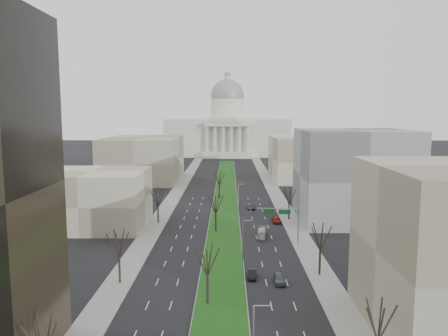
# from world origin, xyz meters

# --- Properties ---
(ground) EXTENTS (600.00, 600.00, 0.00)m
(ground) POSITION_xyz_m (0.00, 120.00, 0.00)
(ground) COLOR black
(ground) RESTS_ON ground
(median) EXTENTS (8.00, 222.03, 0.20)m
(median) POSITION_xyz_m (0.00, 118.99, 0.10)
(median) COLOR #999993
(median) RESTS_ON ground
(sidewalk_left) EXTENTS (5.00, 330.00, 0.15)m
(sidewalk_left) POSITION_xyz_m (-17.50, 95.00, 0.07)
(sidewalk_left) COLOR gray
(sidewalk_left) RESTS_ON ground
(sidewalk_right) EXTENTS (5.00, 330.00, 0.15)m
(sidewalk_right) POSITION_xyz_m (17.50, 95.00, 0.07)
(sidewalk_right) COLOR gray
(sidewalk_right) RESTS_ON ground
(capitol) EXTENTS (80.00, 46.00, 55.00)m
(capitol) POSITION_xyz_m (0.00, 269.59, 16.31)
(capitol) COLOR beige
(capitol) RESTS_ON ground
(building_beige_left) EXTENTS (26.00, 22.00, 14.00)m
(building_beige_left) POSITION_xyz_m (-33.00, 85.00, 7.00)
(building_beige_left) COLOR tan
(building_beige_left) RESTS_ON ground
(building_grey_right) EXTENTS (28.00, 26.00, 24.00)m
(building_grey_right) POSITION_xyz_m (34.00, 92.00, 12.00)
(building_grey_right) COLOR slate
(building_grey_right) RESTS_ON ground
(building_far_left) EXTENTS (30.00, 40.00, 18.00)m
(building_far_left) POSITION_xyz_m (-35.00, 160.00, 9.00)
(building_far_left) COLOR gray
(building_far_left) RESTS_ON ground
(building_far_right) EXTENTS (30.00, 40.00, 18.00)m
(building_far_right) POSITION_xyz_m (35.00, 165.00, 9.00)
(building_far_right) COLOR tan
(building_far_right) RESTS_ON ground
(tree_left_mid) EXTENTS (5.40, 5.40, 9.72)m
(tree_left_mid) POSITION_xyz_m (-17.20, 48.00, 7.00)
(tree_left_mid) COLOR black
(tree_left_mid) RESTS_ON ground
(tree_left_far) EXTENTS (5.28, 5.28, 9.50)m
(tree_left_far) POSITION_xyz_m (-17.20, 88.00, 6.84)
(tree_left_far) COLOR black
(tree_left_far) RESTS_ON ground
(tree_right_near) EXTENTS (5.16, 5.16, 9.29)m
(tree_right_near) POSITION_xyz_m (17.20, 22.00, 6.69)
(tree_right_near) COLOR black
(tree_right_near) RESTS_ON ground
(tree_right_mid) EXTENTS (5.52, 5.52, 9.94)m
(tree_right_mid) POSITION_xyz_m (17.20, 52.00, 7.16)
(tree_right_mid) COLOR black
(tree_right_mid) RESTS_ON ground
(tree_right_far) EXTENTS (5.04, 5.04, 9.07)m
(tree_right_far) POSITION_xyz_m (17.20, 92.00, 6.53)
(tree_right_far) COLOR black
(tree_right_far) RESTS_ON ground
(tree_median_a) EXTENTS (5.40, 5.40, 9.72)m
(tree_median_a) POSITION_xyz_m (-2.00, 40.00, 7.00)
(tree_median_a) COLOR black
(tree_median_a) RESTS_ON ground
(tree_median_b) EXTENTS (5.40, 5.40, 9.72)m
(tree_median_b) POSITION_xyz_m (-2.00, 80.00, 7.00)
(tree_median_b) COLOR black
(tree_median_b) RESTS_ON ground
(tree_median_c) EXTENTS (5.40, 5.40, 9.72)m
(tree_median_c) POSITION_xyz_m (-2.00, 120.00, 7.00)
(tree_median_c) COLOR black
(tree_median_c) RESTS_ON ground
(streetlamp_median_b) EXTENTS (1.90, 0.20, 9.16)m
(streetlamp_median_b) POSITION_xyz_m (3.76, 55.00, 4.81)
(streetlamp_median_b) COLOR gray
(streetlamp_median_b) RESTS_ON ground
(streetlamp_median_c) EXTENTS (1.90, 0.20, 9.16)m
(streetlamp_median_c) POSITION_xyz_m (3.76, 95.00, 4.81)
(streetlamp_median_c) COLOR gray
(streetlamp_median_c) RESTS_ON ground
(mast_arm_signs) EXTENTS (9.12, 0.24, 8.09)m
(mast_arm_signs) POSITION_xyz_m (13.49, 70.03, 6.11)
(mast_arm_signs) COLOR gray
(mast_arm_signs) RESTS_ON ground
(car_grey_near) EXTENTS (1.91, 4.72, 1.61)m
(car_grey_near) POSITION_xyz_m (9.73, 48.46, 0.80)
(car_grey_near) COLOR #4F5256
(car_grey_near) RESTS_ON ground
(car_black) EXTENTS (1.71, 4.22, 1.36)m
(car_black) POSITION_xyz_m (5.20, 50.64, 0.68)
(car_black) COLOR black
(car_black) RESTS_ON ground
(car_red) EXTENTS (2.17, 4.98, 1.42)m
(car_red) POSITION_xyz_m (13.50, 88.83, 0.71)
(car_red) COLOR maroon
(car_red) RESTS_ON ground
(car_grey_far) EXTENTS (2.25, 4.65, 1.28)m
(car_grey_far) POSITION_xyz_m (7.77, 104.73, 0.64)
(car_grey_far) COLOR #4C4E54
(car_grey_far) RESTS_ON ground
(box_van) EXTENTS (2.34, 7.14, 1.95)m
(box_van) POSITION_xyz_m (8.74, 75.62, 0.98)
(box_van) COLOR silver
(box_van) RESTS_ON ground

